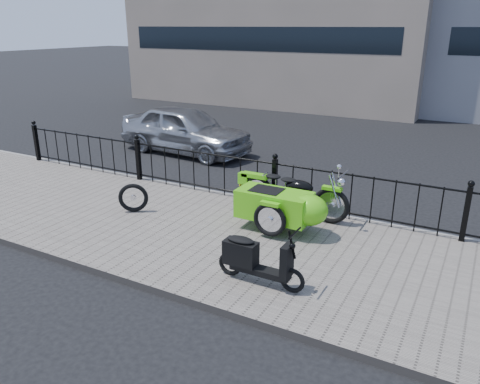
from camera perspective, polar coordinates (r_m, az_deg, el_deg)
The scene contains 8 objects.
ground at distance 8.52m, azimuth 0.47°, elevation -5.11°, with size 120.00×120.00×0.00m, color black.
sidewalk at distance 8.10m, azimuth -1.20°, elevation -6.03°, with size 30.00×3.80×0.12m, color #6D645C.
curb at distance 9.69m, azimuth 4.49°, elevation -1.63°, with size 30.00×0.10×0.12m, color gray.
iron_fence at distance 9.39m, azimuth 4.23°, elevation 1.09°, with size 14.11×0.11×1.08m.
motorcycle_sidecar at distance 8.31m, azimuth 5.69°, elevation -1.42°, with size 2.28×1.48×0.98m.
scooter at distance 6.63m, azimuth 1.75°, elevation -8.19°, with size 1.34×0.39×0.91m.
spare_tire at distance 9.31m, azimuth -12.88°, elevation -0.69°, with size 0.58×0.58×0.08m, color black.
sedan_car at distance 13.87m, azimuth -6.70°, elevation 7.57°, with size 1.63×4.05×1.38m, color #AAACB1.
Camera 1 is at (3.64, -6.82, 3.58)m, focal length 35.00 mm.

